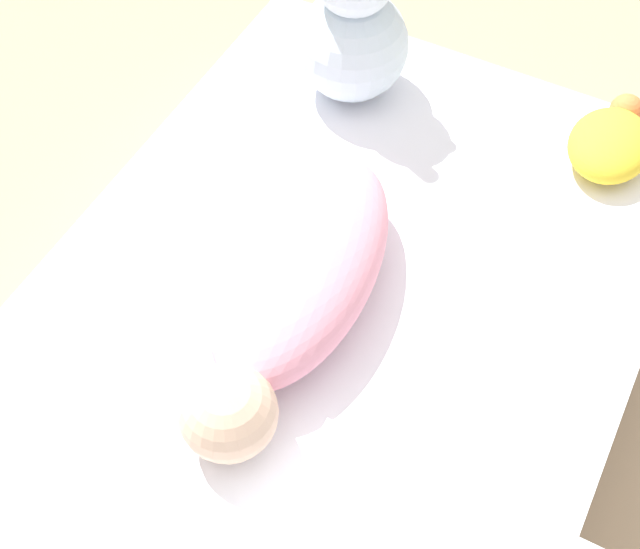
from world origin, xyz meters
name	(u,v)px	position (x,y,z in m)	size (l,w,h in m)	color
ground_plane	(335,371)	(0.00, 0.00, 0.00)	(12.00, 12.00, 0.00)	#9E8466
bed_mattress	(336,337)	(0.00, 0.00, 0.10)	(1.12, 0.82, 0.21)	white
swaddled_baby	(292,286)	(-0.05, 0.04, 0.27)	(0.51, 0.24, 0.13)	pink
bunny_plush	(353,26)	(0.39, 0.17, 0.34)	(0.18, 0.18, 0.33)	silver
turtle_plush	(611,142)	(0.44, -0.26, 0.24)	(0.20, 0.13, 0.07)	yellow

